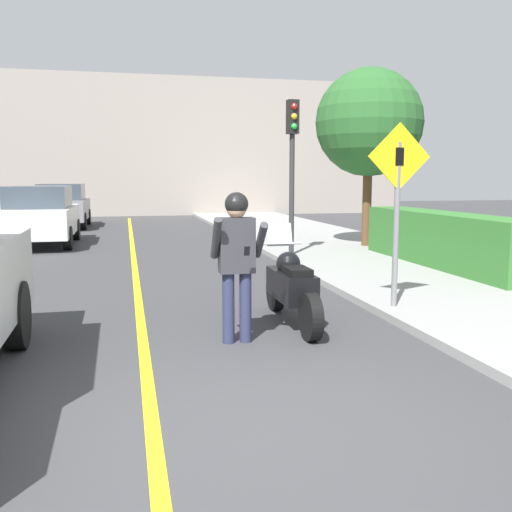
% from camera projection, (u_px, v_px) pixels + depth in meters
% --- Properties ---
extents(ground_plane, '(80.00, 80.00, 0.00)m').
position_uv_depth(ground_plane, '(236.00, 436.00, 4.22)').
color(ground_plane, '#38383A').
extents(sidewalk_curb, '(4.40, 44.00, 0.11)m').
position_uv_depth(sidewalk_curb, '(483.00, 294.00, 9.13)').
color(sidewalk_curb, gray).
rests_on(sidewalk_curb, ground).
extents(road_center_line, '(0.12, 36.00, 0.01)m').
position_uv_depth(road_center_line, '(137.00, 288.00, 9.88)').
color(road_center_line, yellow).
rests_on(road_center_line, ground).
extents(building_backdrop, '(28.00, 1.20, 6.97)m').
position_uv_depth(building_backdrop, '(139.00, 147.00, 28.86)').
color(building_backdrop, gray).
rests_on(building_backdrop, ground).
extents(motorcycle, '(0.62, 2.18, 1.27)m').
position_uv_depth(motorcycle, '(291.00, 287.00, 7.41)').
color(motorcycle, black).
rests_on(motorcycle, ground).
extents(person_biker, '(0.59, 0.47, 1.74)m').
position_uv_depth(person_biker, '(237.00, 251.00, 6.47)').
color(person_biker, '#282D4C').
rests_on(person_biker, ground).
extents(crossing_sign, '(0.91, 0.08, 2.52)m').
position_uv_depth(crossing_sign, '(397.00, 197.00, 7.79)').
color(crossing_sign, slate).
rests_on(crossing_sign, sidewalk_curb).
extents(traffic_light, '(0.26, 0.30, 3.54)m').
position_uv_depth(traffic_light, '(292.00, 148.00, 13.06)').
color(traffic_light, '#2D2D30').
rests_on(traffic_light, sidewalk_curb).
extents(hedge_row, '(0.90, 5.37, 1.08)m').
position_uv_depth(hedge_row, '(443.00, 239.00, 11.70)').
color(hedge_row, '#33702D').
rests_on(hedge_row, sidewalk_curb).
extents(street_tree, '(2.78, 2.78, 4.61)m').
position_uv_depth(street_tree, '(369.00, 123.00, 14.80)').
color(street_tree, brown).
rests_on(street_tree, sidewalk_curb).
extents(parked_car_white, '(1.88, 4.20, 1.68)m').
position_uv_depth(parked_car_white, '(40.00, 215.00, 16.04)').
color(parked_car_white, black).
rests_on(parked_car_white, ground).
extents(parked_car_grey, '(1.88, 4.20, 1.68)m').
position_uv_depth(parked_car_grey, '(63.00, 205.00, 21.93)').
color(parked_car_grey, black).
rests_on(parked_car_grey, ground).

